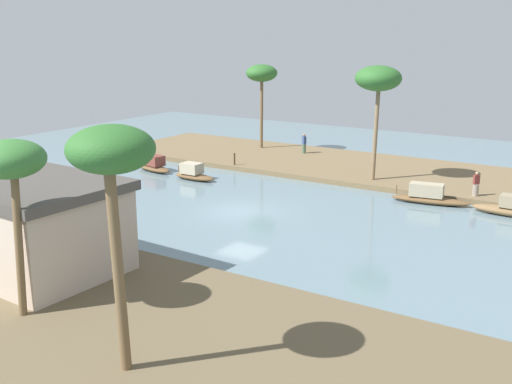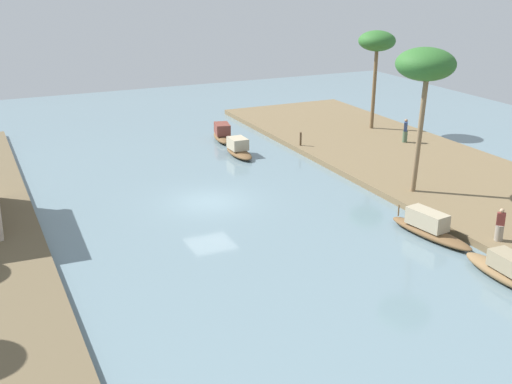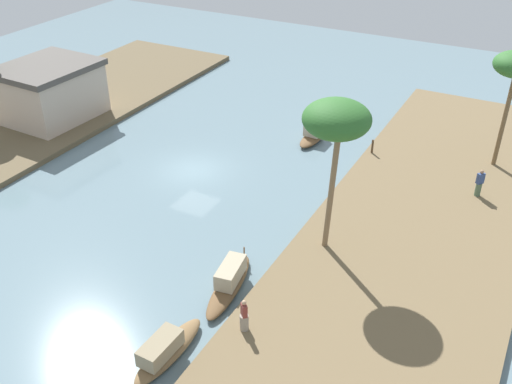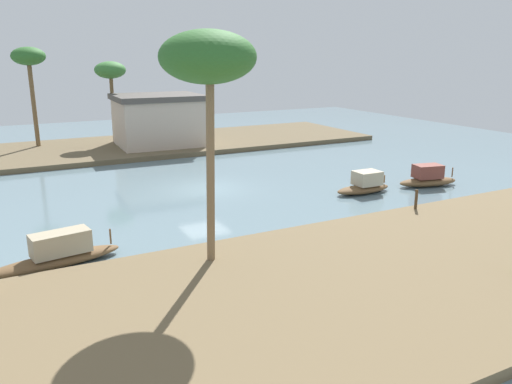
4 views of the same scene
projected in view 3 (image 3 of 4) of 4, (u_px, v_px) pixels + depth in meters
The scene contains 12 objects.
river_water at pixel (194, 170), 37.67m from camera, with size 68.70×68.70×0.00m, color slate.
riverbank_left at pixel (419, 229), 31.75m from camera, with size 39.76×10.96×0.36m, color brown.
riverbank_right at pixel (29, 123), 43.42m from camera, with size 39.76×10.96×0.36m, color brown.
sampan_near_left_bank at pixel (342, 114), 44.12m from camera, with size 3.80×1.86×1.27m.
sampan_with_tall_canopy at pixel (313, 134), 41.13m from camera, with size 3.40×1.20×1.22m.
sampan_open_hull at pixel (229, 281), 27.56m from camera, with size 4.96×1.84×1.27m.
sampan_upstream_small at pixel (166, 350), 23.85m from camera, with size 4.25×1.20×1.25m.
person_on_near_bank at pixel (479, 184), 33.94m from camera, with size 0.48×0.47×1.68m.
person_by_mooring at pixel (244, 318), 24.70m from camera, with size 0.54×0.54×1.57m.
mooring_post at pixel (372, 146), 38.72m from camera, with size 0.14×0.14×0.94m, color #4C3823.
palm_tree_left_near at pixel (337, 121), 26.55m from camera, with size 3.17×3.17×7.90m.
riverside_building at pixel (50, 91), 42.93m from camera, with size 6.87×5.99×4.01m.
Camera 3 is at (-27.21, -19.05, 18.27)m, focal length 41.44 mm.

